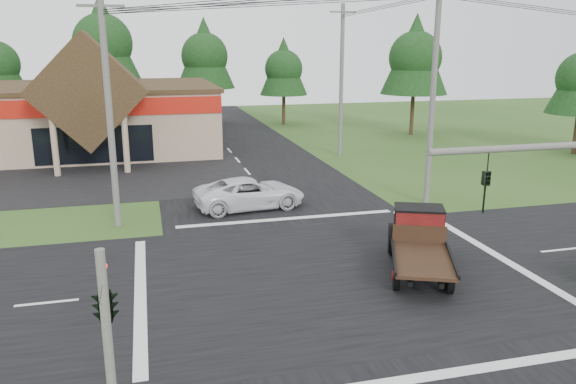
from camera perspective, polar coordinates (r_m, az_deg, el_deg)
name	(u,v)px	position (r m, az deg, el deg)	size (l,w,h in m)	color
ground	(334,274)	(21.22, 4.66, -8.29)	(120.00, 120.00, 0.00)	#2B4F1C
road_ns	(334,274)	(21.22, 4.66, -8.27)	(12.00, 120.00, 0.02)	black
road_ew	(334,274)	(21.22, 4.66, -8.26)	(120.00, 12.00, 0.02)	black
parking_apron	(26,180)	(39.07, -25.09, 1.10)	(28.00, 14.00, 0.02)	black
cvs_building	(24,117)	(49.19, -25.26, 6.91)	(30.40, 18.20, 9.19)	tan
traffic_signal_corner	(104,287)	(12.13, -18.22, -9.14)	(0.53, 2.48, 4.40)	#595651
utility_pole_nw	(109,111)	(26.64, -17.71, 7.80)	(2.00, 0.30, 10.50)	#595651
utility_pole_ne	(433,93)	(30.24, 14.52, 9.73)	(2.00, 0.30, 11.50)	#595651
utility_pole_n	(341,80)	(43.02, 5.44, 11.27)	(2.00, 0.30, 11.20)	#595651
tree_row_c	(102,40)	(59.54, -18.34, 14.43)	(7.28, 7.28, 13.13)	#332316
tree_row_d	(205,54)	(60.79, -8.48, 13.72)	(6.16, 6.16, 11.11)	#332316
tree_row_e	(284,67)	(60.24, -0.45, 12.59)	(5.04, 5.04, 9.09)	#332316
tree_side_ne	(415,55)	(54.28, 12.81, 13.42)	(6.16, 6.16, 11.11)	#332316
antique_flatbed_truck	(420,244)	(21.38, 13.29, -5.16)	(2.10, 5.51, 2.30)	#540C0E
white_pickup	(250,193)	(29.29, -3.91, -0.11)	(2.65, 5.75, 1.60)	white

